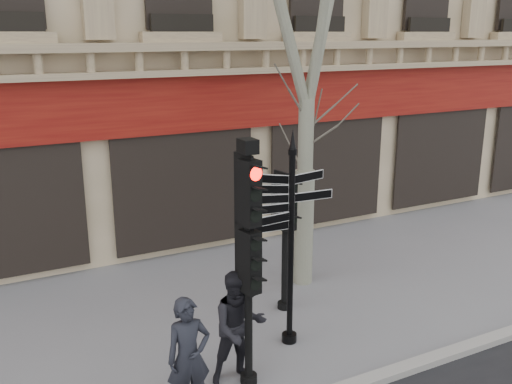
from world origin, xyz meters
TOP-DOWN VIEW (x-y plane):
  - ground at (0.00, 0.00)m, footprint 80.00×80.00m
  - fingerpost at (0.12, 0.24)m, footprint 1.88×1.88m
  - traffic_signal_main at (-1.04, -0.52)m, footprint 0.46×0.36m
  - traffic_signal_secondary at (0.65, 1.34)m, footprint 0.49×0.38m
  - pedestrian_a at (-2.08, -0.75)m, footprint 0.64×0.43m
  - pedestrian_b at (-1.13, -0.38)m, footprint 0.92×0.75m

SIDE VIEW (x-z plane):
  - ground at x=0.00m, z-range 0.00..0.00m
  - pedestrian_a at x=-2.08m, z-range 0.00..1.73m
  - pedestrian_b at x=-1.13m, z-range 0.00..1.78m
  - traffic_signal_secondary at x=0.65m, z-range 0.52..3.16m
  - traffic_signal_main at x=-1.04m, z-range 0.50..4.26m
  - fingerpost at x=0.12m, z-range 0.64..4.35m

